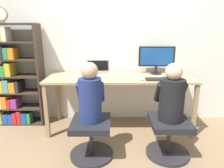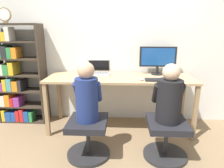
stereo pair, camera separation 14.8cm
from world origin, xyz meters
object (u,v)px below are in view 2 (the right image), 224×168
(laptop, at_px, (99,71))
(keyboard, at_px, (163,80))
(person_at_laptop, at_px, (87,95))
(bookshelf, at_px, (16,78))
(office_chair_left, at_px, (166,136))
(person_at_monitor, at_px, (169,97))
(desktop_monitor, at_px, (158,59))
(office_chair_right, at_px, (88,135))
(desk_clock, at_px, (5,15))

(laptop, relative_size, keyboard, 0.76)
(laptop, height_order, keyboard, laptop)
(person_at_laptop, xyz_separation_m, bookshelf, (-1.25, 0.86, -0.03))
(office_chair_left, relative_size, bookshelf, 0.33)
(laptop, distance_m, person_at_monitor, 1.22)
(desktop_monitor, height_order, person_at_laptop, desktop_monitor)
(office_chair_right, bearing_deg, person_at_laptop, 90.00)
(office_chair_left, xyz_separation_m, desk_clock, (-2.14, 0.78, 1.36))
(desk_clock, bearing_deg, keyboard, -7.54)
(laptop, bearing_deg, desktop_monitor, 0.98)
(person_at_laptop, bearing_deg, office_chair_right, -90.00)
(desktop_monitor, xyz_separation_m, person_at_monitor, (-0.01, -0.87, -0.28))
(person_at_monitor, bearing_deg, desk_clock, 160.23)
(office_chair_left, xyz_separation_m, bookshelf, (-2.14, 0.84, 0.45))
(laptop, bearing_deg, person_at_monitor, -44.84)
(bookshelf, bearing_deg, desktop_monitor, 0.99)
(desktop_monitor, relative_size, office_chair_right, 1.06)
(person_at_laptop, xyz_separation_m, desk_clock, (-1.26, 0.79, 0.88))
(person_at_laptop, bearing_deg, office_chair_left, 1.19)
(office_chair_left, height_order, bookshelf, bookshelf)
(person_at_monitor, relative_size, bookshelf, 0.42)
(desktop_monitor, xyz_separation_m, keyboard, (0.01, -0.39, -0.21))
(office_chair_left, height_order, desk_clock, desk_clock)
(laptop, height_order, bookshelf, bookshelf)
(office_chair_right, bearing_deg, office_chair_left, 1.48)
(keyboard, bearing_deg, desk_clock, 172.46)
(person_at_monitor, bearing_deg, person_at_laptop, -178.52)
(desk_clock, bearing_deg, bookshelf, 83.36)
(person_at_monitor, bearing_deg, office_chair_right, -178.22)
(office_chair_right, bearing_deg, desk_clock, 147.63)
(person_at_laptop, height_order, bookshelf, bookshelf)
(desk_clock, bearing_deg, person_at_monitor, -19.77)
(laptop, relative_size, person_at_monitor, 0.54)
(desktop_monitor, relative_size, laptop, 1.54)
(laptop, bearing_deg, bookshelf, -179.00)
(person_at_monitor, bearing_deg, bookshelf, 158.66)
(desktop_monitor, bearing_deg, person_at_laptop, -134.92)
(person_at_monitor, bearing_deg, keyboard, 87.70)
(laptop, xyz_separation_m, bookshelf, (-1.27, -0.02, -0.12))
(laptop, height_order, desk_clock, desk_clock)
(person_at_laptop, distance_m, desk_clock, 1.73)
(office_chair_right, xyz_separation_m, person_at_monitor, (0.89, 0.03, 0.47))
(office_chair_left, xyz_separation_m, person_at_laptop, (-0.89, -0.02, 0.49))
(keyboard, relative_size, office_chair_right, 0.91)
(keyboard, relative_size, person_at_laptop, 0.70)
(desktop_monitor, height_order, keyboard, desktop_monitor)
(person_at_monitor, xyz_separation_m, desk_clock, (-2.14, 0.77, 0.89))
(keyboard, bearing_deg, desktop_monitor, 91.85)
(bookshelf, distance_m, desk_clock, 0.91)
(laptop, bearing_deg, office_chair_left, -44.99)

